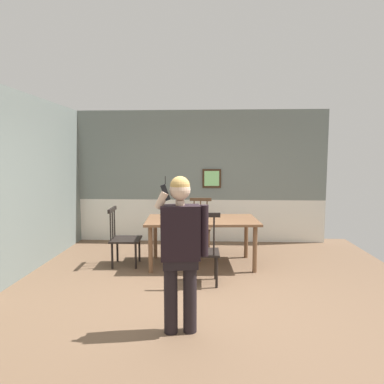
{
  "coord_description": "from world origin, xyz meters",
  "views": [
    {
      "loc": [
        0.2,
        -4.27,
        1.8
      ],
      "look_at": [
        0.0,
        -0.28,
        1.39
      ],
      "focal_mm": 31.68,
      "sensor_mm": 36.0,
      "label": 1
    }
  ],
  "objects_px": {
    "dining_table": "(202,224)",
    "chair_at_table_head": "(124,238)",
    "chair_near_window": "(204,251)",
    "person_figure": "(181,245)",
    "chair_by_doorway": "(200,226)"
  },
  "relations": [
    {
      "from": "dining_table",
      "to": "chair_at_table_head",
      "type": "relative_size",
      "value": 1.95
    },
    {
      "from": "dining_table",
      "to": "chair_at_table_head",
      "type": "bearing_deg",
      "value": -176.3
    },
    {
      "from": "chair_near_window",
      "to": "chair_at_table_head",
      "type": "height_order",
      "value": "chair_near_window"
    },
    {
      "from": "chair_at_table_head",
      "to": "person_figure",
      "type": "distance_m",
      "value": 2.45
    },
    {
      "from": "person_figure",
      "to": "chair_by_doorway",
      "type": "bearing_deg",
      "value": -100.13
    },
    {
      "from": "chair_by_doorway",
      "to": "chair_at_table_head",
      "type": "xyz_separation_m",
      "value": [
        -1.25,
        -0.96,
        -0.01
      ]
    },
    {
      "from": "chair_by_doorway",
      "to": "chair_near_window",
      "type": "bearing_deg",
      "value": 96.04
    },
    {
      "from": "chair_near_window",
      "to": "chair_by_doorway",
      "type": "distance_m",
      "value": 1.76
    },
    {
      "from": "chair_near_window",
      "to": "chair_at_table_head",
      "type": "relative_size",
      "value": 1.09
    },
    {
      "from": "chair_near_window",
      "to": "chair_at_table_head",
      "type": "bearing_deg",
      "value": 148.04
    },
    {
      "from": "dining_table",
      "to": "chair_by_doorway",
      "type": "height_order",
      "value": "chair_by_doorway"
    },
    {
      "from": "person_figure",
      "to": "dining_table",
      "type": "bearing_deg",
      "value": -102.33
    },
    {
      "from": "chair_near_window",
      "to": "chair_at_table_head",
      "type": "xyz_separation_m",
      "value": [
        -1.36,
        0.8,
        -0.02
      ]
    },
    {
      "from": "chair_by_doorway",
      "to": "chair_at_table_head",
      "type": "distance_m",
      "value": 1.58
    },
    {
      "from": "chair_by_doorway",
      "to": "person_figure",
      "type": "bearing_deg",
      "value": 90.41
    }
  ]
}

